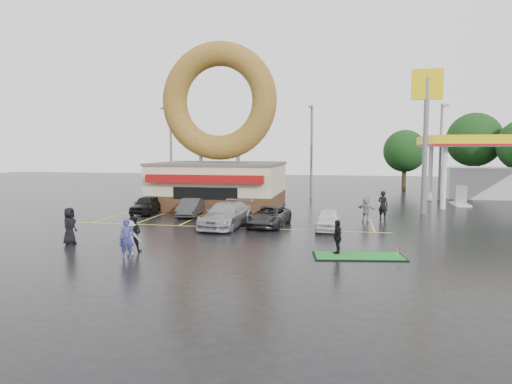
% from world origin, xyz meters
% --- Properties ---
extents(ground, '(120.00, 120.00, 0.00)m').
position_xyz_m(ground, '(0.00, 0.00, 0.00)').
color(ground, black).
rests_on(ground, ground).
extents(donut_shop, '(10.20, 8.70, 13.50)m').
position_xyz_m(donut_shop, '(-3.00, 12.97, 4.46)').
color(donut_shop, '#472B19').
rests_on(donut_shop, ground).
extents(gas_station, '(12.30, 13.65, 5.90)m').
position_xyz_m(gas_station, '(20.00, 20.94, 3.70)').
color(gas_station, silver).
rests_on(gas_station, ground).
extents(shell_sign, '(2.20, 0.36, 10.60)m').
position_xyz_m(shell_sign, '(13.00, 12.00, 7.38)').
color(shell_sign, slate).
rests_on(shell_sign, ground).
extents(streetlight_left, '(0.40, 2.21, 9.00)m').
position_xyz_m(streetlight_left, '(-10.00, 19.92, 4.78)').
color(streetlight_left, slate).
rests_on(streetlight_left, ground).
extents(streetlight_mid, '(0.40, 2.21, 9.00)m').
position_xyz_m(streetlight_mid, '(4.00, 20.92, 4.78)').
color(streetlight_mid, slate).
rests_on(streetlight_mid, ground).
extents(streetlight_right, '(0.40, 2.21, 9.00)m').
position_xyz_m(streetlight_right, '(16.00, 21.92, 4.78)').
color(streetlight_right, slate).
rests_on(streetlight_right, ground).
extents(tree_far_c, '(6.30, 6.30, 9.00)m').
position_xyz_m(tree_far_c, '(22.00, 34.00, 5.84)').
color(tree_far_c, '#332114').
rests_on(tree_far_c, ground).
extents(tree_far_d, '(4.90, 4.90, 7.00)m').
position_xyz_m(tree_far_d, '(14.00, 32.00, 4.53)').
color(tree_far_d, '#332114').
rests_on(tree_far_d, ground).
extents(car_black, '(2.01, 4.13, 1.36)m').
position_xyz_m(car_black, '(-7.23, 8.00, 0.68)').
color(car_black, black).
rests_on(car_black, ground).
extents(car_dgrey, '(1.73, 3.99, 1.28)m').
position_xyz_m(car_dgrey, '(-3.56, 7.39, 0.64)').
color(car_dgrey, '#2E2E31').
rests_on(car_dgrey, ground).
extents(car_silver, '(2.73, 5.53, 1.55)m').
position_xyz_m(car_silver, '(0.09, 3.54, 0.77)').
color(car_silver, '#959499').
rests_on(car_silver, ground).
extents(car_grey, '(2.53, 4.68, 1.25)m').
position_xyz_m(car_grey, '(2.61, 4.38, 0.62)').
color(car_grey, '#28282A').
rests_on(car_grey, ground).
extents(car_white, '(1.51, 3.66, 1.24)m').
position_xyz_m(car_white, '(6.35, 3.70, 0.62)').
color(car_white, silver).
rests_on(car_white, ground).
extents(person_blue, '(0.73, 0.57, 1.76)m').
position_xyz_m(person_blue, '(-2.14, -5.17, 0.88)').
color(person_blue, navy).
rests_on(person_blue, ground).
extents(person_blackjkt, '(0.92, 0.77, 1.68)m').
position_xyz_m(person_blackjkt, '(-2.52, -3.78, 0.84)').
color(person_blackjkt, black).
rests_on(person_blackjkt, ground).
extents(person_hoodie, '(1.13, 0.80, 1.59)m').
position_xyz_m(person_hoodie, '(-2.30, -4.55, 0.80)').
color(person_hoodie, gray).
rests_on(person_hoodie, ground).
extents(person_bystander, '(0.66, 0.96, 1.89)m').
position_xyz_m(person_bystander, '(-6.38, -2.98, 0.94)').
color(person_bystander, black).
rests_on(person_bystander, ground).
extents(person_cameraman, '(0.63, 1.01, 1.61)m').
position_xyz_m(person_cameraman, '(6.96, -2.63, 0.80)').
color(person_cameraman, black).
rests_on(person_cameraman, ground).
extents(person_walker_near, '(1.49, 1.30, 1.63)m').
position_xyz_m(person_walker_near, '(8.67, 7.52, 0.81)').
color(person_walker_near, '#969598').
rests_on(person_walker_near, ground).
extents(person_walker_far, '(0.86, 0.79, 1.98)m').
position_xyz_m(person_walker_far, '(9.83, 8.45, 0.99)').
color(person_walker_far, black).
rests_on(person_walker_far, ground).
extents(dumpster, '(2.01, 1.56, 1.30)m').
position_xyz_m(dumpster, '(-8.22, 12.98, 0.65)').
color(dumpster, '#1A4524').
rests_on(dumpster, ground).
extents(putting_green, '(4.25, 2.34, 0.51)m').
position_xyz_m(putting_green, '(7.93, -2.87, 0.03)').
color(putting_green, black).
rests_on(putting_green, ground).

